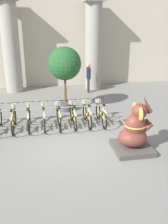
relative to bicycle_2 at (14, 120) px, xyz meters
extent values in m
plane|color=slate|center=(1.99, -1.83, -0.41)|extent=(60.00, 60.00, 0.00)
cube|color=#BCB29E|center=(1.99, 6.77, 2.59)|extent=(20.00, 0.20, 6.00)
cylinder|color=gray|center=(-0.39, 5.77, 2.09)|extent=(0.97, 0.97, 5.00)
cylinder|color=gray|center=(4.38, 5.77, 2.09)|extent=(0.97, 0.97, 5.00)
cube|color=gray|center=(4.38, 5.77, 4.67)|extent=(1.22, 1.22, 0.16)
cylinder|color=gray|center=(3.70, 0.12, -0.04)|extent=(0.05, 0.05, 0.75)
cylinder|color=gray|center=(1.15, 0.12, 0.34)|extent=(5.20, 0.04, 0.04)
torus|color=black|center=(-0.57, 0.52, -0.06)|extent=(0.05, 0.72, 0.72)
torus|color=black|center=(0.00, 0.49, -0.06)|extent=(0.05, 0.72, 0.72)
torus|color=black|center=(0.00, -0.55, -0.06)|extent=(0.05, 0.72, 0.72)
cube|color=yellow|center=(0.00, -0.03, -0.01)|extent=(0.04, 0.94, 0.04)
cube|color=#BCBCBC|center=(0.00, -0.55, 0.32)|extent=(0.06, 0.60, 0.03)
cylinder|color=yellow|center=(0.00, -0.45, 0.23)|extent=(0.03, 0.03, 0.57)
cube|color=black|center=(0.00, -0.45, 0.54)|extent=(0.08, 0.18, 0.04)
cylinder|color=yellow|center=(0.00, 0.45, 0.24)|extent=(0.03, 0.03, 0.59)
cylinder|color=black|center=(0.00, 0.45, 0.54)|extent=(0.48, 0.03, 0.03)
cube|color=#BCBCBC|center=(0.00, 0.55, 0.40)|extent=(0.20, 0.16, 0.14)
torus|color=black|center=(0.57, 0.51, -0.06)|extent=(0.05, 0.72, 0.72)
torus|color=black|center=(0.57, -0.53, -0.06)|extent=(0.05, 0.72, 0.72)
cube|color=yellow|center=(0.57, -0.01, -0.01)|extent=(0.04, 0.94, 0.04)
cube|color=#BCBCBC|center=(0.57, -0.53, 0.32)|extent=(0.06, 0.60, 0.03)
cylinder|color=yellow|center=(0.57, -0.43, 0.23)|extent=(0.03, 0.03, 0.57)
cube|color=black|center=(0.57, -0.43, 0.54)|extent=(0.08, 0.18, 0.04)
cylinder|color=yellow|center=(0.57, 0.47, 0.24)|extent=(0.03, 0.03, 0.59)
cylinder|color=black|center=(0.57, 0.47, 0.54)|extent=(0.48, 0.03, 0.03)
cube|color=#BCBCBC|center=(0.57, 0.57, 0.40)|extent=(0.20, 0.16, 0.14)
torus|color=black|center=(1.15, 0.50, -0.06)|extent=(0.05, 0.72, 0.72)
torus|color=black|center=(1.15, -0.54, -0.06)|extent=(0.05, 0.72, 0.72)
cube|color=yellow|center=(1.15, -0.02, -0.01)|extent=(0.04, 0.94, 0.04)
cube|color=#BCBCBC|center=(1.15, -0.54, 0.32)|extent=(0.06, 0.60, 0.03)
cylinder|color=yellow|center=(1.15, -0.44, 0.23)|extent=(0.03, 0.03, 0.57)
cube|color=black|center=(1.15, -0.44, 0.54)|extent=(0.08, 0.18, 0.04)
cylinder|color=yellow|center=(1.15, 0.46, 0.24)|extent=(0.03, 0.03, 0.59)
cylinder|color=black|center=(1.15, 0.46, 0.54)|extent=(0.48, 0.03, 0.03)
cube|color=#BCBCBC|center=(1.15, 0.56, 0.40)|extent=(0.20, 0.16, 0.14)
torus|color=black|center=(1.72, 0.47, -0.06)|extent=(0.05, 0.72, 0.72)
torus|color=black|center=(1.72, -0.57, -0.06)|extent=(0.05, 0.72, 0.72)
cube|color=yellow|center=(1.72, -0.05, -0.01)|extent=(0.04, 0.94, 0.04)
cube|color=#BCBCBC|center=(1.72, -0.57, 0.32)|extent=(0.06, 0.60, 0.03)
cylinder|color=yellow|center=(1.72, -0.47, 0.23)|extent=(0.03, 0.03, 0.57)
cube|color=black|center=(1.72, -0.47, 0.54)|extent=(0.08, 0.18, 0.04)
cylinder|color=yellow|center=(1.72, 0.43, 0.24)|extent=(0.03, 0.03, 0.59)
cylinder|color=black|center=(1.72, 0.43, 0.54)|extent=(0.48, 0.03, 0.03)
cube|color=#BCBCBC|center=(1.72, 0.53, 0.40)|extent=(0.20, 0.16, 0.14)
torus|color=black|center=(2.30, 0.48, -0.06)|extent=(0.05, 0.72, 0.72)
torus|color=black|center=(2.30, -0.56, -0.06)|extent=(0.05, 0.72, 0.72)
cube|color=yellow|center=(2.30, -0.04, -0.01)|extent=(0.04, 0.94, 0.04)
cube|color=#BCBCBC|center=(2.30, -0.56, 0.32)|extent=(0.06, 0.60, 0.03)
cylinder|color=yellow|center=(2.30, -0.46, 0.23)|extent=(0.03, 0.03, 0.57)
cube|color=black|center=(2.30, -0.46, 0.54)|extent=(0.08, 0.18, 0.04)
cylinder|color=yellow|center=(2.30, 0.44, 0.24)|extent=(0.03, 0.03, 0.59)
cylinder|color=black|center=(2.30, 0.44, 0.54)|extent=(0.48, 0.03, 0.03)
cube|color=#BCBCBC|center=(2.30, 0.54, 0.40)|extent=(0.20, 0.16, 0.14)
torus|color=black|center=(2.87, 0.50, -0.06)|extent=(0.05, 0.72, 0.72)
torus|color=black|center=(2.87, -0.54, -0.06)|extent=(0.05, 0.72, 0.72)
cube|color=yellow|center=(2.87, -0.02, -0.01)|extent=(0.04, 0.94, 0.04)
cube|color=#BCBCBC|center=(2.87, -0.54, 0.32)|extent=(0.06, 0.60, 0.03)
cylinder|color=yellow|center=(2.87, -0.44, 0.23)|extent=(0.03, 0.03, 0.57)
cube|color=black|center=(2.87, -0.44, 0.54)|extent=(0.08, 0.18, 0.04)
cylinder|color=yellow|center=(2.87, 0.46, 0.24)|extent=(0.03, 0.03, 0.59)
cylinder|color=black|center=(2.87, 0.46, 0.54)|extent=(0.48, 0.03, 0.03)
cube|color=#BCBCBC|center=(2.87, 0.56, 0.40)|extent=(0.20, 0.16, 0.14)
torus|color=black|center=(3.45, 0.48, -0.06)|extent=(0.05, 0.72, 0.72)
torus|color=black|center=(3.45, -0.56, -0.06)|extent=(0.05, 0.72, 0.72)
cube|color=yellow|center=(3.45, -0.04, -0.01)|extent=(0.04, 0.94, 0.04)
cube|color=#BCBCBC|center=(3.45, -0.56, 0.32)|extent=(0.06, 0.60, 0.03)
cylinder|color=yellow|center=(3.45, -0.46, 0.23)|extent=(0.03, 0.03, 0.57)
cube|color=black|center=(3.45, -0.46, 0.54)|extent=(0.08, 0.18, 0.04)
cylinder|color=yellow|center=(3.45, 0.44, 0.24)|extent=(0.03, 0.03, 0.59)
cylinder|color=black|center=(3.45, 0.44, 0.54)|extent=(0.48, 0.03, 0.03)
cube|color=#BCBCBC|center=(3.45, 0.54, 0.40)|extent=(0.20, 0.16, 0.14)
cube|color=#4C4742|center=(3.91, -2.37, -0.33)|extent=(1.21, 1.21, 0.17)
ellipsoid|color=brown|center=(3.91, -2.37, 0.06)|extent=(0.94, 0.83, 0.61)
ellipsoid|color=brown|center=(3.96, -2.37, 0.47)|extent=(0.66, 0.61, 0.77)
sphere|color=brown|center=(4.07, -2.37, 0.94)|extent=(0.50, 0.50, 0.50)
ellipsoid|color=gold|center=(4.01, -2.12, 0.94)|extent=(0.08, 0.35, 0.42)
ellipsoid|color=gold|center=(4.01, -2.62, 0.94)|extent=(0.08, 0.35, 0.42)
cone|color=brown|center=(4.29, -2.37, 1.15)|extent=(0.42, 0.18, 0.62)
cylinder|color=brown|center=(4.27, -2.24, 0.39)|extent=(0.49, 0.17, 0.44)
cylinder|color=brown|center=(4.27, -2.51, 0.39)|extent=(0.49, 0.17, 0.44)
torus|color=gold|center=(3.96, -2.37, 0.47)|extent=(0.69, 0.69, 0.05)
cylinder|color=#28282D|center=(3.88, 4.83, 0.00)|extent=(0.11, 0.11, 0.83)
cylinder|color=#28282D|center=(3.88, 4.66, 0.00)|extent=(0.11, 0.11, 0.83)
cube|color=#1E284C|center=(3.88, 4.74, 0.73)|extent=(0.20, 0.32, 0.62)
sphere|color=tan|center=(3.88, 4.74, 1.17)|extent=(0.22, 0.22, 0.22)
cylinder|color=#1E284C|center=(3.88, 4.94, 0.76)|extent=(0.07, 0.07, 0.56)
cylinder|color=#1E284C|center=(3.88, 4.54, 0.76)|extent=(0.07, 0.07, 0.56)
cylinder|color=#4C4C4C|center=(2.22, 1.88, -0.21)|extent=(0.69, 0.69, 0.42)
cylinder|color=brown|center=(2.22, 1.88, 0.60)|extent=(0.10, 0.10, 1.19)
sphere|color=#235628|center=(2.22, 1.88, 1.79)|extent=(1.48, 1.48, 1.48)
camera|label=1|loc=(1.06, -9.22, 3.60)|focal=40.00mm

